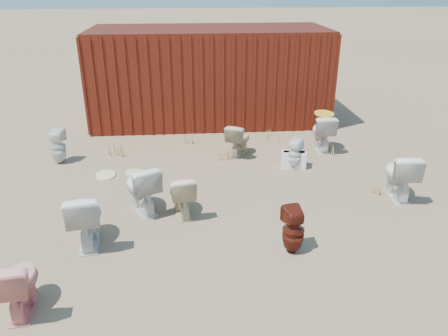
{
  "coord_description": "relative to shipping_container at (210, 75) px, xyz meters",
  "views": [
    {
      "loc": [
        -0.57,
        -6.29,
        3.6
      ],
      "look_at": [
        0.0,
        0.6,
        0.55
      ],
      "focal_mm": 35.0,
      "sensor_mm": 36.0,
      "label": 1
    }
  ],
  "objects": [
    {
      "name": "loose_tank",
      "position": [
        1.52,
        -3.45,
        -1.02
      ],
      "size": [
        0.53,
        0.29,
        0.35
      ],
      "primitive_type": "cube",
      "rotation": [
        0.0,
        0.0,
        -0.18
      ],
      "color": "white",
      "rests_on": "ground"
    },
    {
      "name": "loose_lid_near",
      "position": [
        -2.25,
        -3.54,
        -1.19
      ],
      "size": [
        0.46,
        0.55,
        0.02
      ],
      "primitive_type": "ellipsoid",
      "rotation": [
        0.0,
        0.0,
        0.18
      ],
      "color": "beige",
      "rests_on": "ground"
    },
    {
      "name": "weed_clump_e",
      "position": [
        1.39,
        -1.7,
        -1.06
      ],
      "size": [
        0.34,
        0.34,
        0.27
      ],
      "primitive_type": "cone",
      "color": "#A28641",
      "rests_on": "ground"
    },
    {
      "name": "ground",
      "position": [
        0.0,
        -5.2,
        -1.2
      ],
      "size": [
        100.0,
        100.0,
        0.0
      ],
      "primitive_type": "plane",
      "color": "brown",
      "rests_on": "ground"
    },
    {
      "name": "toilet_back_yellowlid",
      "position": [
        2.37,
        -2.51,
        -0.78
      ],
      "size": [
        0.52,
        0.85,
        0.83
      ],
      "primitive_type": "imported",
      "rotation": [
        0.0,
        0.0,
        3.07
      ],
      "color": "silver",
      "rests_on": "ground"
    },
    {
      "name": "toilet_back_a",
      "position": [
        -3.31,
        -2.8,
        -0.84
      ],
      "size": [
        0.36,
        0.37,
        0.72
      ],
      "primitive_type": "imported",
      "rotation": [
        0.0,
        0.0,
        3.03
      ],
      "color": "silver",
      "rests_on": "ground"
    },
    {
      "name": "yellow_lid",
      "position": [
        2.37,
        -2.51,
        -0.36
      ],
      "size": [
        0.42,
        0.53,
        0.02
      ],
      "primitive_type": "ellipsoid",
      "color": "gold",
      "rests_on": "toilet_back_yellowlid"
    },
    {
      "name": "toilet_front_a",
      "position": [
        -2.1,
        -5.92,
        -0.77
      ],
      "size": [
        0.59,
        0.9,
        0.86
      ],
      "primitive_type": "imported",
      "rotation": [
        0.0,
        0.0,
        3.28
      ],
      "color": "silver",
      "rests_on": "ground"
    },
    {
      "name": "toilet_back_beige_left",
      "position": [
        -0.74,
        -5.17,
        -0.84
      ],
      "size": [
        0.52,
        0.77,
        0.72
      ],
      "primitive_type": "imported",
      "rotation": [
        0.0,
        0.0,
        3.32
      ],
      "color": "beige",
      "rests_on": "ground"
    },
    {
      "name": "toilet_front_pink",
      "position": [
        -2.59,
        -7.28,
        -0.82
      ],
      "size": [
        0.49,
        0.78,
        0.75
      ],
      "primitive_type": "imported",
      "rotation": [
        0.0,
        0.0,
        3.24
      ],
      "color": "#E38A83",
      "rests_on": "ground"
    },
    {
      "name": "weed_clump_d",
      "position": [
        -0.58,
        -1.94,
        -1.06
      ],
      "size": [
        0.3,
        0.3,
        0.28
      ],
      "primitive_type": "cone",
      "color": "#A28641",
      "rests_on": "ground"
    },
    {
      "name": "weed_clump_f",
      "position": [
        2.76,
        -4.68,
        -1.09
      ],
      "size": [
        0.28,
        0.28,
        0.23
      ],
      "primitive_type": "cone",
      "color": "#A28641",
      "rests_on": "ground"
    },
    {
      "name": "weed_clump_a",
      "position": [
        -2.22,
        -2.43,
        -1.04
      ],
      "size": [
        0.36,
        0.36,
        0.32
      ],
      "primitive_type": "cone",
      "color": "#A28641",
      "rests_on": "ground"
    },
    {
      "name": "shipping_container",
      "position": [
        0.0,
        0.0,
        0.0
      ],
      "size": [
        6.0,
        2.4,
        2.4
      ],
      "primitive_type": "cube",
      "color": "#480C0C",
      "rests_on": "ground"
    },
    {
      "name": "weed_clump_b",
      "position": [
        0.12,
        -3.0,
        -1.04
      ],
      "size": [
        0.32,
        0.32,
        0.32
      ],
      "primitive_type": "cone",
      "color": "#A28641",
      "rests_on": "ground"
    },
    {
      "name": "loose_lid_far",
      "position": [
        -1.68,
        -3.49,
        -1.19
      ],
      "size": [
        0.57,
        0.59,
        0.02
      ],
      "primitive_type": "ellipsoid",
      "rotation": [
        0.0,
        0.0,
        0.66
      ],
      "color": "beige",
      "rests_on": "ground"
    },
    {
      "name": "toilet_front_maroon",
      "position": [
        0.82,
        -6.37,
        -0.85
      ],
      "size": [
        0.37,
        0.37,
        0.69
      ],
      "primitive_type": "imported",
      "rotation": [
        0.0,
        0.0,
        3.33
      ],
      "color": "#52170E",
      "rests_on": "ground"
    },
    {
      "name": "toilet_back_beige_right",
      "position": [
        0.48,
        -2.68,
        -0.84
      ],
      "size": [
        0.69,
        0.81,
        0.72
      ],
      "primitive_type": "imported",
      "rotation": [
        0.0,
        0.0,
        2.65
      ],
      "color": "#BDAB8A",
      "rests_on": "ground"
    },
    {
      "name": "toilet_front_c",
      "position": [
        -1.4,
        -4.99,
        -0.78
      ],
      "size": [
        0.78,
        0.94,
        0.84
      ],
      "primitive_type": "imported",
      "rotation": [
        0.0,
        0.0,
        3.6
      ],
      "color": "silver",
      "rests_on": "ground"
    },
    {
      "name": "toilet_back_e",
      "position": [
        1.52,
        -3.49,
        -0.89
      ],
      "size": [
        0.4,
        0.4,
        0.63
      ],
      "primitive_type": "imported",
      "rotation": [
        0.0,
        0.0,
        2.53
      ],
      "color": "white",
      "rests_on": "ground"
    },
    {
      "name": "toilet_front_e",
      "position": [
        3.05,
        -4.88,
        -0.77
      ],
      "size": [
        0.56,
        0.88,
        0.86
      ],
      "primitive_type": "imported",
      "rotation": [
        0.0,
        0.0,
        3.04
      ],
      "color": "white",
      "rests_on": "ground"
    },
    {
      "name": "weed_clump_c",
      "position": [
        2.45,
        -2.75,
        -1.06
      ],
      "size": [
        0.36,
        0.36,
        0.28
      ],
      "primitive_type": "cone",
      "color": "#A28641",
      "rests_on": "ground"
    }
  ]
}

